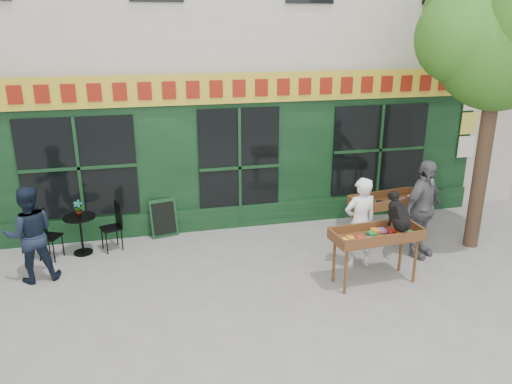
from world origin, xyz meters
TOP-DOWN VIEW (x-y plane):
  - ground at (0.00, 0.00)m, footprint 80.00×80.00m
  - street_tree at (4.34, 0.36)m, footprint 3.05×2.90m
  - book_cart_center at (1.72, -0.63)m, footprint 1.54×0.71m
  - dog at (2.07, -0.68)m, footprint 0.38×0.62m
  - woman at (1.72, 0.02)m, footprint 0.64×0.44m
  - book_cart_right at (2.72, 0.88)m, footprint 1.57×0.83m
  - man_right at (3.02, 0.13)m, footprint 1.19×0.93m
  - bistro_table at (-3.22, 1.72)m, footprint 0.60×0.60m
  - bistro_chair_left at (-3.85, 1.65)m, footprint 0.48×0.48m
  - bistro_chair_right at (-2.59, 1.80)m, footprint 0.46×0.46m
  - potted_plant at (-3.22, 1.72)m, footprint 0.19×0.14m
  - man_left at (-3.92, 0.82)m, footprint 0.92×0.77m
  - chalkboard at (-1.63, 2.19)m, footprint 0.59×0.30m

SIDE VIEW (x-z plane):
  - ground at x=0.00m, z-range 0.00..0.00m
  - chalkboard at x=-1.63m, z-range 0.01..0.79m
  - bistro_table at x=-3.22m, z-range 0.16..0.92m
  - bistro_chair_left at x=-3.85m, z-range 0.08..1.03m
  - bistro_chair_right at x=-2.59m, z-range 0.08..1.03m
  - book_cart_center at x=1.72m, z-range 0.33..1.32m
  - book_cart_right at x=2.72m, z-range 0.33..1.32m
  - woman at x=1.72m, z-range 0.00..1.68m
  - man_left at x=-3.92m, z-range 0.00..1.69m
  - potted_plant at x=-3.22m, z-range 0.76..1.09m
  - man_right at x=3.02m, z-range 0.00..1.88m
  - dog at x=2.07m, z-range 0.99..1.59m
  - street_tree at x=4.34m, z-range 1.31..6.91m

